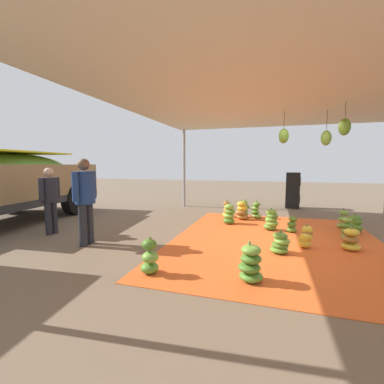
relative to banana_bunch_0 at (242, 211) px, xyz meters
name	(u,v)px	position (x,y,z in m)	size (l,w,h in m)	color
ground_plane	(146,231)	(-1.96, 2.09, -0.26)	(40.00, 40.00, 0.00)	brown
tarp_orange	(276,241)	(-1.96, -0.91, -0.25)	(5.35, 4.20, 0.01)	#E05B23
tent_canopy	(286,100)	(-1.94, -1.02, 2.62)	(8.00, 7.00, 2.97)	#9EA0A5
banana_bunch_0	(242,211)	(0.00, 0.00, 0.00)	(0.44, 0.46, 0.57)	#996628
banana_bunch_1	(256,211)	(0.31, -0.38, -0.03)	(0.35, 0.37, 0.53)	#75A83D
banana_bunch_2	(251,264)	(-4.04, -0.55, -0.01)	(0.43, 0.43, 0.57)	#518428
banana_bunch_3	(271,220)	(-1.04, -0.82, -0.01)	(0.42, 0.43, 0.56)	#518428
banana_bunch_4	(343,220)	(-0.33, -2.53, -0.04)	(0.34, 0.34, 0.51)	#75A83D
banana_bunch_5	(306,237)	(-2.25, -1.46, -0.05)	(0.32, 0.35, 0.46)	gold
banana_bunch_6	(244,209)	(0.36, -0.04, -0.01)	(0.35, 0.36, 0.56)	#477523
banana_bunch_7	(351,240)	(-2.15, -2.24, -0.06)	(0.38, 0.38, 0.45)	gold
banana_bunch_8	(227,210)	(0.23, 0.47, -0.02)	(0.32, 0.33, 0.53)	gold
banana_bunch_9	(292,225)	(-1.11, -1.29, -0.07)	(0.30, 0.30, 0.43)	#518428
banana_bunch_10	(347,229)	(-1.40, -2.36, -0.03)	(0.33, 0.31, 0.53)	#60932D
banana_bunch_11	(280,244)	(-2.72, -0.98, -0.07)	(0.39, 0.39, 0.43)	#60932D
banana_bunch_12	(355,225)	(-0.80, -2.67, -0.05)	(0.44, 0.42, 0.47)	#477523
banana_bunch_13	(150,258)	(-4.22, 0.87, -0.01)	(0.39, 0.38, 0.56)	#518428
banana_bunch_15	(229,215)	(-0.64, 0.27, 0.00)	(0.38, 0.38, 0.58)	#477523
worker_0	(50,196)	(-2.85, 4.03, 0.63)	(0.56, 0.34, 1.53)	#26262D
worker_1	(85,195)	(-3.30, 2.71, 0.74)	(0.63, 0.38, 1.72)	#26262D
speaker_stack	(293,190)	(2.63, -1.57, 0.40)	(0.54, 0.54, 1.31)	black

